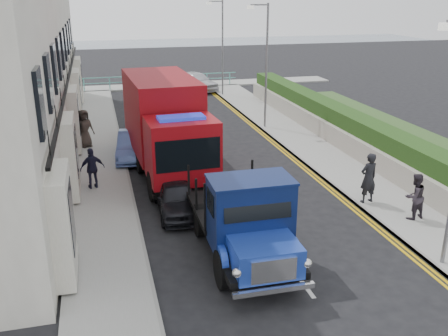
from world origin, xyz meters
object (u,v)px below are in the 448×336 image
bedford_lorry (248,226)px  pedestrian_east_near (368,178)px  lamp_mid (265,59)px  red_lorry (166,124)px  parked_car_front (176,197)px  lamp_far (221,42)px

bedford_lorry → pedestrian_east_near: (5.59, 3.05, -0.17)m
lamp_mid → red_lorry: lamp_mid is taller
bedford_lorry → parked_car_front: (-1.41, 4.18, -0.65)m
red_lorry → lamp_mid: bearing=39.4°
parked_car_front → pedestrian_east_near: 7.11m
bedford_lorry → red_lorry: bearing=97.8°
red_lorry → parked_car_front: red_lorry is taller
lamp_far → parked_car_front: size_ratio=1.96×
parked_car_front → pedestrian_east_near: size_ratio=1.86×
bedford_lorry → red_lorry: size_ratio=0.73×
lamp_far → bedford_lorry: (-5.37, -24.51, -2.74)m
bedford_lorry → pedestrian_east_near: bedford_lorry is taller
bedford_lorry → pedestrian_east_near: size_ratio=3.03×
lamp_mid → parked_car_front: 12.81m
parked_car_front → pedestrian_east_near: pedestrian_east_near is taller
lamp_far → pedestrian_east_near: bearing=-89.4°
red_lorry → parked_car_front: bearing=-96.9°
bedford_lorry → parked_car_front: size_ratio=1.63×
bedford_lorry → pedestrian_east_near: 6.37m
lamp_mid → bedford_lorry: bearing=-110.3°
lamp_far → bedford_lorry: bearing=-102.4°
pedestrian_east_near → lamp_far: bearing=-99.1°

